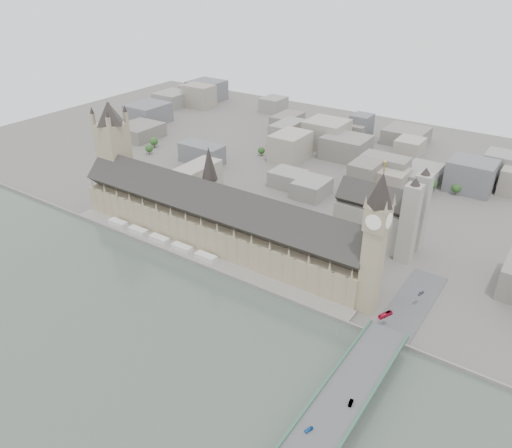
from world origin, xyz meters
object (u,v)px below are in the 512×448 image
Objects in this scene: westminster_bridge at (336,413)px; car_silver at (351,403)px; palace_of_westminster at (216,219)px; car_blue at (309,429)px; car_approach at (421,293)px; westminster_abbey at (381,217)px; elizabeth_tower at (376,235)px; victoria_tower at (114,150)px; red_bus_north at (385,315)px.

car_silver reaches higher than westminster_bridge.
car_silver is (167.32, -101.80, -11.63)m from palace_of_westminster.
car_blue is 0.88× the size of car_approach.
westminster_abbey is 86.33m from car_approach.
westminster_abbey is 209.12m from car_blue.
elizabeth_tower is 59.58m from car_approach.
victoria_tower is 244.79m from westminster_abbey.
victoria_tower is at bearing 173.92° from car_blue.
westminster_bridge is 190.56m from westminster_abbey.
elizabeth_tower is 1.07× the size of victoria_tower.
elizabeth_tower reaches higher than car_approach.
victoria_tower reaches higher than westminster_abbey.
westminster_bridge is at bearing -74.36° from westminster_abbey.
victoria_tower reaches higher than palace_of_westminster.
palace_of_westminster is 203.32m from car_blue.
elizabeth_tower is 19.87× the size of car_approach.
westminster_abbey is at bearing 144.72° from car_approach.
red_bus_north is 1.95× the size of car_approach.
car_blue is (46.55, -203.39, -14.02)m from westminster_abbey.
palace_of_westminster reaches higher than red_bus_north.
red_bus_north is (277.71, -31.55, -43.49)m from victoria_tower.
elizabeth_tower is at bearing 104.11° from westminster_bridge.
red_bus_north is (17.71, -13.55, -46.37)m from elizabeth_tower.
red_bus_north is 37.81m from car_approach.
victoria_tower is (-260.00, 18.00, -2.88)m from elizabeth_tower.
red_bus_north is (-6.29, 81.95, 6.59)m from westminster_bridge.
red_bus_north is at bearing -37.41° from elizabeth_tower.
car_silver is (11.60, -76.56, -0.65)m from red_bus_north.
victoria_tower is 20.05× the size of car_silver.
palace_of_westminster is 55.42× the size of car_blue.
red_bus_north is 2.11× the size of car_silver.
car_blue is at bearing -77.11° from westminster_abbey.
victoria_tower reaches higher than red_bus_north.
westminster_abbey reaches higher than westminster_bridge.
westminster_abbey is 13.64× the size of car_silver.
elizabeth_tower is 96.91m from westminster_abbey.
car_blue is (157.48, -128.09, -11.64)m from palace_of_westminster.
westminster_bridge is at bearing -61.48° from red_bus_north.
palace_of_westminster is 2.47× the size of elizabeth_tower.
westminster_abbey reaches higher than car_blue.
elizabeth_tower is at bearing -127.94° from car_approach.
car_blue is at bearing -80.50° from elizabeth_tower.
elizabeth_tower reaches higher than red_bus_north.
car_silver is at bearing 89.08° from car_blue.
palace_of_westminster is 53.14× the size of car_silver.
red_bus_north is at bearing -6.48° from victoria_tower.
victoria_tower is at bearing 150.52° from car_silver.
car_approach is at bearing 97.23° from red_bus_north.
car_blue is (1.76, -102.84, -0.65)m from red_bus_north.
car_approach is (4.70, 118.13, 5.91)m from westminster_bridge.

